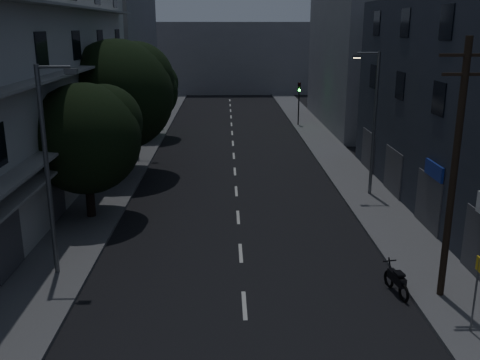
{
  "coord_description": "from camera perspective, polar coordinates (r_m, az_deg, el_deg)",
  "views": [
    {
      "loc": [
        -0.62,
        -10.29,
        9.43
      ],
      "look_at": [
        0.0,
        12.0,
        3.0
      ],
      "focal_mm": 40.0,
      "sensor_mm": 36.0,
      "label": 1
    }
  ],
  "objects": [
    {
      "name": "ground",
      "position": [
        36.53,
        -0.57,
        1.13
      ],
      "size": [
        160.0,
        160.0,
        0.0
      ],
      "primitive_type": "plane",
      "color": "black",
      "rests_on": "ground"
    },
    {
      "name": "sidewalk_left",
      "position": [
        37.15,
        -12.22,
        1.13
      ],
      "size": [
        3.0,
        90.0,
        0.15
      ],
      "primitive_type": "cube",
      "color": "#565659",
      "rests_on": "ground"
    },
    {
      "name": "sidewalk_right",
      "position": [
        37.4,
        11.0,
        1.3
      ],
      "size": [
        3.0,
        90.0,
        0.15
      ],
      "primitive_type": "cube",
      "color": "#565659",
      "rests_on": "ground"
    },
    {
      "name": "lane_markings",
      "position": [
        42.6,
        -0.72,
        3.3
      ],
      "size": [
        0.15,
        60.5,
        0.01
      ],
      "color": "beige",
      "rests_on": "ground"
    },
    {
      "name": "building_left",
      "position": [
        30.58,
        -23.79,
        10.18
      ],
      "size": [
        7.0,
        36.0,
        14.0
      ],
      "color": "#B0AFAB",
      "rests_on": "ground"
    },
    {
      "name": "building_far_left",
      "position": [
        59.4,
        -13.05,
        14.31
      ],
      "size": [
        6.0,
        20.0,
        16.0
      ],
      "primitive_type": "cube",
      "color": "slate",
      "rests_on": "ground"
    },
    {
      "name": "building_far_right",
      "position": [
        53.87,
        12.26,
        12.62
      ],
      "size": [
        6.0,
        20.0,
        13.0
      ],
      "primitive_type": "cube",
      "color": "slate",
      "rests_on": "ground"
    },
    {
      "name": "building_far_end",
      "position": [
        80.41,
        -1.18,
        12.93
      ],
      "size": [
        24.0,
        8.0,
        10.0
      ],
      "primitive_type": "cube",
      "color": "slate",
      "rests_on": "ground"
    },
    {
      "name": "tree_near",
      "position": [
        27.22,
        -16.05,
        4.7
      ],
      "size": [
        5.44,
        5.44,
        6.71
      ],
      "color": "black",
      "rests_on": "sidewalk_left"
    },
    {
      "name": "tree_mid",
      "position": [
        34.89,
        -12.73,
        9.25
      ],
      "size": [
        6.97,
        6.97,
        8.57
      ],
      "color": "black",
      "rests_on": "sidewalk_left"
    },
    {
      "name": "tree_far",
      "position": [
        46.81,
        -9.84,
        9.51
      ],
      "size": [
        5.3,
        5.3,
        6.56
      ],
      "color": "black",
      "rests_on": "sidewalk_left"
    },
    {
      "name": "traffic_signal_far_right",
      "position": [
        52.41,
        6.32,
        9.05
      ],
      "size": [
        0.28,
        0.37,
        4.1
      ],
      "color": "black",
      "rests_on": "sidewalk_right"
    },
    {
      "name": "traffic_signal_far_left",
      "position": [
        51.01,
        -8.51,
        8.78
      ],
      "size": [
        0.28,
        0.37,
        4.1
      ],
      "color": "black",
      "rests_on": "sidewalk_left"
    },
    {
      "name": "street_lamp_left_near",
      "position": [
        21.0,
        -19.67,
        1.84
      ],
      "size": [
        1.51,
        0.25,
        8.0
      ],
      "color": "#565A5E",
      "rests_on": "sidewalk_left"
    },
    {
      "name": "street_lamp_right",
      "position": [
        30.69,
        13.97,
        6.56
      ],
      "size": [
        1.51,
        0.25,
        8.0
      ],
      "color": "#575A5E",
      "rests_on": "sidewalk_right"
    },
    {
      "name": "street_lamp_left_far",
      "position": [
        40.31,
        -11.03,
        8.91
      ],
      "size": [
        1.51,
        0.25,
        8.0
      ],
      "color": "#5C5E64",
      "rests_on": "sidewalk_left"
    },
    {
      "name": "utility_pole",
      "position": [
        19.33,
        21.91,
        1.25
      ],
      "size": [
        1.8,
        0.24,
        9.0
      ],
      "color": "black",
      "rests_on": "sidewalk_right"
    },
    {
      "name": "bus_stop_sign",
      "position": [
        18.23,
        23.96,
        -9.83
      ],
      "size": [
        0.06,
        0.35,
        2.52
      ],
      "color": "#595B60",
      "rests_on": "sidewalk_right"
    },
    {
      "name": "motorcycle",
      "position": [
        20.65,
        16.34,
        -10.35
      ],
      "size": [
        0.58,
        1.82,
        1.17
      ],
      "rotation": [
        0.0,
        0.0,
        0.17
      ],
      "color": "black",
      "rests_on": "ground"
    }
  ]
}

